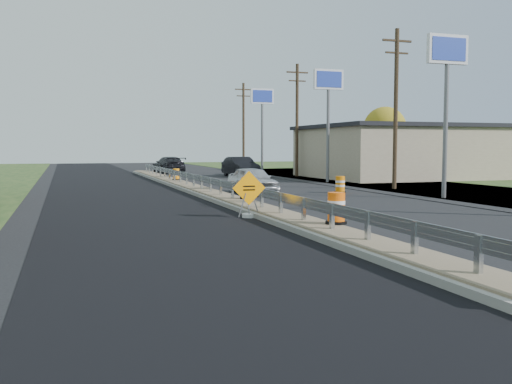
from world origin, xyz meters
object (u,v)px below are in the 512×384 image
object	(u,v)px
barrel_median_far	(176,174)
barrel_shoulder_far	(231,170)
barrel_median_near	(336,209)
car_dark_far	(169,165)
barrel_median_mid	(247,188)
barrel_shoulder_near	(340,185)
caution_sign	(249,206)
car_silver	(253,180)
car_dark_mid	(240,167)

from	to	relation	value
barrel_median_far	barrel_shoulder_far	bearing A→B (deg)	57.87
barrel_median_near	car_dark_far	bearing A→B (deg)	87.21
barrel_median_near	barrel_median_far	bearing A→B (deg)	90.70
barrel_median_far	car_dark_far	world-z (taller)	car_dark_far
barrel_median_near	barrel_median_far	world-z (taller)	barrel_median_near
barrel_median_near	barrel_median_mid	xyz separation A→B (m)	(0.00, 8.71, 0.00)
barrel_median_mid	barrel_median_far	bearing A→B (deg)	91.10
barrel_shoulder_near	car_dark_far	xyz separation A→B (m)	(-4.73, 26.77, 0.34)
barrel_median_far	barrel_shoulder_near	distance (m)	13.17
caution_sign	barrel_shoulder_near	distance (m)	11.97
barrel_shoulder_far	barrel_median_mid	bearing A→B (deg)	-104.63
barrel_median_near	car_silver	xyz separation A→B (m)	(1.92, 13.73, 0.05)
barrel_median_mid	barrel_shoulder_near	size ratio (longest dim) A/B	1.03
caution_sign	barrel_shoulder_near	xyz separation A→B (m)	(8.11, 8.80, 0.02)
barrel_median_far	car_dark_far	size ratio (longest dim) A/B	0.15
barrel_median_far	barrel_shoulder_far	distance (m)	13.76
caution_sign	barrel_shoulder_far	distance (m)	32.76
barrel_median_mid	caution_sign	bearing A→B (deg)	-107.02
car_dark_mid	barrel_median_far	bearing A→B (deg)	-138.28
barrel_median_near	barrel_shoulder_far	world-z (taller)	barrel_median_near
barrel_median_mid	car_silver	bearing A→B (deg)	69.02
caution_sign	barrel_median_far	xyz separation A→B (m)	(1.16, 19.99, 0.18)
barrel_shoulder_far	caution_sign	bearing A→B (deg)	-104.99
barrel_median_far	barrel_shoulder_far	world-z (taller)	barrel_median_far
barrel_shoulder_far	car_silver	xyz separation A→B (m)	(-5.10, -21.89, 0.34)
barrel_median_far	car_silver	world-z (taller)	car_silver
barrel_median_mid	car_dark_far	size ratio (longest dim) A/B	0.18
car_dark_far	barrel_median_near	bearing A→B (deg)	81.30
barrel_median_far	barrel_shoulder_near	xyz separation A→B (m)	(6.95, -11.18, -0.16)
caution_sign	barrel_median_far	world-z (taller)	caution_sign
barrel_median_far	caution_sign	bearing A→B (deg)	-93.31
car_dark_mid	car_dark_far	size ratio (longest dim) A/B	0.94
barrel_median_far	barrel_shoulder_near	bearing A→B (deg)	-58.14
car_dark_mid	car_dark_far	bearing A→B (deg)	113.83
barrel_median_far	car_silver	size ratio (longest dim) A/B	0.18
barrel_median_mid	car_dark_mid	bearing A→B (deg)	73.65
barrel_shoulder_near	barrel_median_far	bearing A→B (deg)	121.86
barrel_shoulder_far	car_dark_far	bearing A→B (deg)	142.34
car_dark_far	car_dark_mid	bearing A→B (deg)	111.17
barrel_median_near	barrel_median_far	size ratio (longest dim) A/B	1.20
barrel_shoulder_far	car_silver	distance (m)	22.48
caution_sign	car_dark_mid	size ratio (longest dim) A/B	0.33
caution_sign	barrel_shoulder_near	world-z (taller)	caution_sign
barrel_shoulder_far	car_dark_mid	world-z (taller)	car_dark_mid
car_silver	car_dark_far	world-z (taller)	car_dark_far
barrel_shoulder_near	barrel_median_mid	bearing A→B (deg)	-148.57
car_dark_far	barrel_shoulder_near	bearing A→B (deg)	94.11
barrel_shoulder_near	barrel_shoulder_far	world-z (taller)	barrel_shoulder_near
barrel_median_near	car_dark_far	world-z (taller)	car_dark_far
caution_sign	car_silver	world-z (taller)	caution_sign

